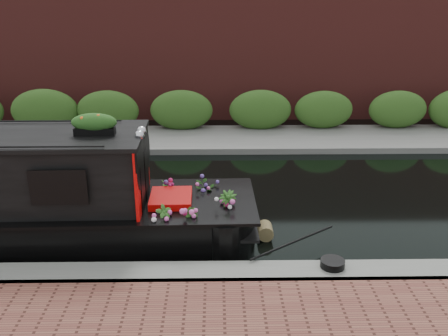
{
  "coord_description": "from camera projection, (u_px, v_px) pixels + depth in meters",
  "views": [
    {
      "loc": [
        1.01,
        -10.11,
        4.57
      ],
      "look_at": [
        1.17,
        -0.6,
        0.97
      ],
      "focal_mm": 40.0,
      "sensor_mm": 36.0,
      "label": 1
    }
  ],
  "objects": [
    {
      "name": "ground",
      "position": [
        171.0,
        200.0,
        11.05
      ],
      "size": [
        80.0,
        80.0,
        0.0
      ],
      "primitive_type": "plane",
      "color": "black",
      "rests_on": "ground"
    },
    {
      "name": "coiled_mooring_rope",
      "position": [
        333.0,
        263.0,
        7.99
      ],
      "size": [
        0.39,
        0.39,
        0.12
      ],
      "primitive_type": "cylinder",
      "color": "black",
      "rests_on": "near_bank_coping"
    },
    {
      "name": "far_bank_path",
      "position": [
        183.0,
        142.0,
        14.98
      ],
      "size": [
        40.0,
        2.4,
        0.34
      ],
      "primitive_type": "cube",
      "color": "slate",
      "rests_on": "ground"
    },
    {
      "name": "far_hedge",
      "position": [
        184.0,
        133.0,
        15.82
      ],
      "size": [
        40.0,
        1.1,
        2.8
      ],
      "primitive_type": "cube",
      "color": "#2E541C",
      "rests_on": "ground"
    },
    {
      "name": "near_bank_coping",
      "position": [
        154.0,
        285.0,
        7.97
      ],
      "size": [
        40.0,
        0.6,
        0.5
      ],
      "primitive_type": "cube",
      "color": "slate",
      "rests_on": "ground"
    },
    {
      "name": "rope_fender",
      "position": [
        265.0,
        231.0,
        9.38
      ],
      "size": [
        0.29,
        0.36,
        0.29
      ],
      "primitive_type": "cylinder",
      "rotation": [
        1.57,
        0.0,
        0.0
      ],
      "color": "brown",
      "rests_on": "ground"
    },
    {
      "name": "far_brick_wall",
      "position": [
        188.0,
        116.0,
        17.79
      ],
      "size": [
        40.0,
        1.0,
        8.0
      ],
      "primitive_type": "cube",
      "color": "maroon",
      "rests_on": "ground"
    }
  ]
}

